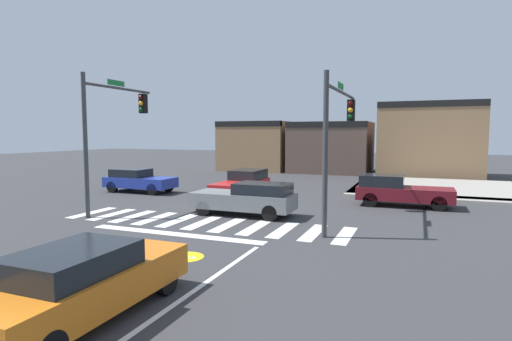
{
  "coord_description": "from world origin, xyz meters",
  "views": [
    {
      "loc": [
        7.89,
        -18.62,
        3.51
      ],
      "look_at": [
        0.01,
        1.19,
        1.6
      ],
      "focal_mm": 28.87,
      "sensor_mm": 36.0,
      "label": 1
    }
  ],
  "objects_px": {
    "car_red": "(243,183)",
    "car_gray": "(247,198)",
    "car_maroon": "(399,191)",
    "car_orange": "(83,282)",
    "traffic_signal_southeast": "(339,123)",
    "car_blue": "(138,180)",
    "traffic_signal_southwest": "(112,120)"
  },
  "relations": [
    {
      "from": "car_red",
      "to": "car_gray",
      "type": "height_order",
      "value": "car_gray"
    },
    {
      "from": "car_maroon",
      "to": "car_orange",
      "type": "xyz_separation_m",
      "value": [
        -4.95,
        -15.22,
        -0.03
      ]
    },
    {
      "from": "car_red",
      "to": "car_maroon",
      "type": "xyz_separation_m",
      "value": [
        8.45,
        -0.44,
        0.03
      ]
    },
    {
      "from": "traffic_signal_southeast",
      "to": "car_blue",
      "type": "xyz_separation_m",
      "value": [
        -12.79,
        4.28,
        -3.18
      ]
    },
    {
      "from": "traffic_signal_southwest",
      "to": "car_maroon",
      "type": "bearing_deg",
      "value": -62.82
    },
    {
      "from": "traffic_signal_southeast",
      "to": "traffic_signal_southwest",
      "type": "distance_m",
      "value": 9.99
    },
    {
      "from": "car_gray",
      "to": "car_orange",
      "type": "bearing_deg",
      "value": 95.45
    },
    {
      "from": "car_gray",
      "to": "car_maroon",
      "type": "bearing_deg",
      "value": -140.58
    },
    {
      "from": "traffic_signal_southwest",
      "to": "car_red",
      "type": "xyz_separation_m",
      "value": [
        3.52,
        6.59,
        -3.4
      ]
    },
    {
      "from": "traffic_signal_southeast",
      "to": "car_gray",
      "type": "xyz_separation_m",
      "value": [
        -3.89,
        0.14,
        -3.16
      ]
    },
    {
      "from": "traffic_signal_southwest",
      "to": "car_blue",
      "type": "height_order",
      "value": "traffic_signal_southwest"
    },
    {
      "from": "car_orange",
      "to": "traffic_signal_southeast",
      "type": "bearing_deg",
      "value": -15.9
    },
    {
      "from": "car_blue",
      "to": "car_gray",
      "type": "bearing_deg",
      "value": -24.92
    },
    {
      "from": "traffic_signal_southeast",
      "to": "car_blue",
      "type": "relative_size",
      "value": 1.41
    },
    {
      "from": "car_red",
      "to": "car_blue",
      "type": "bearing_deg",
      "value": -79.41
    },
    {
      "from": "car_blue",
      "to": "car_red",
      "type": "height_order",
      "value": "car_red"
    },
    {
      "from": "traffic_signal_southwest",
      "to": "car_red",
      "type": "height_order",
      "value": "traffic_signal_southwest"
    },
    {
      "from": "car_maroon",
      "to": "car_gray",
      "type": "height_order",
      "value": "car_maroon"
    },
    {
      "from": "traffic_signal_southeast",
      "to": "car_gray",
      "type": "bearing_deg",
      "value": 87.87
    },
    {
      "from": "car_maroon",
      "to": "car_orange",
      "type": "height_order",
      "value": "car_maroon"
    },
    {
      "from": "traffic_signal_southwest",
      "to": "car_maroon",
      "type": "distance_m",
      "value": 13.88
    },
    {
      "from": "traffic_signal_southeast",
      "to": "car_maroon",
      "type": "relative_size",
      "value": 1.34
    },
    {
      "from": "car_blue",
      "to": "car_red",
      "type": "relative_size",
      "value": 0.91
    },
    {
      "from": "car_red",
      "to": "car_orange",
      "type": "distance_m",
      "value": 16.05
    },
    {
      "from": "traffic_signal_southeast",
      "to": "car_blue",
      "type": "height_order",
      "value": "traffic_signal_southeast"
    },
    {
      "from": "car_gray",
      "to": "car_red",
      "type": "bearing_deg",
      "value": -64.75
    },
    {
      "from": "traffic_signal_southwest",
      "to": "car_blue",
      "type": "relative_size",
      "value": 1.42
    },
    {
      "from": "traffic_signal_southeast",
      "to": "car_maroon",
      "type": "xyz_separation_m",
      "value": [
        2.05,
        5.03,
        -3.15
      ]
    },
    {
      "from": "traffic_signal_southwest",
      "to": "car_red",
      "type": "distance_m",
      "value": 8.22
    },
    {
      "from": "car_red",
      "to": "car_maroon",
      "type": "bearing_deg",
      "value": 86.99
    },
    {
      "from": "traffic_signal_southeast",
      "to": "car_maroon",
      "type": "distance_m",
      "value": 6.28
    },
    {
      "from": "car_gray",
      "to": "car_blue",
      "type": "bearing_deg",
      "value": -24.92
    }
  ]
}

